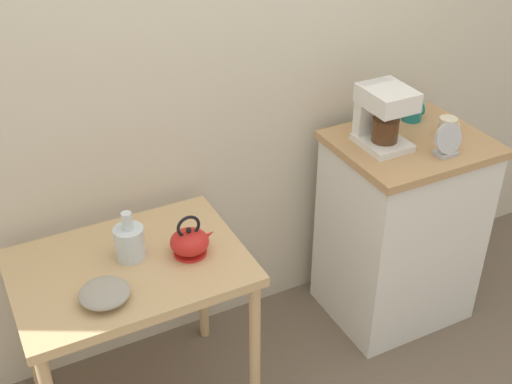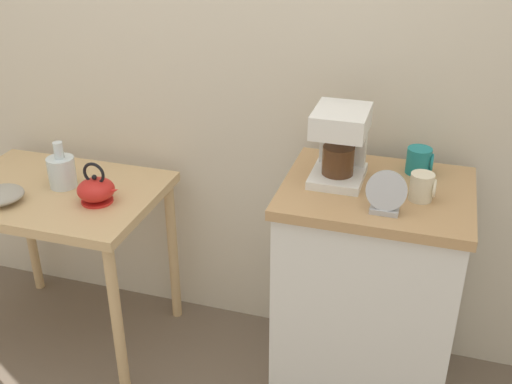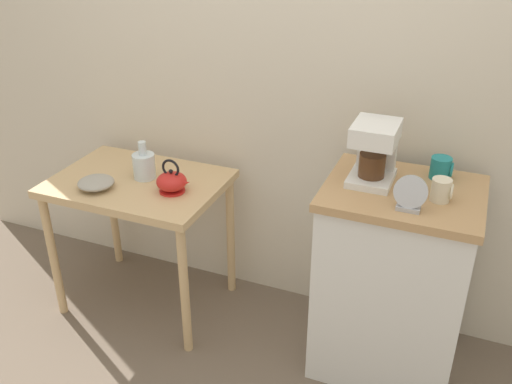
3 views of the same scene
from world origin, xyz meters
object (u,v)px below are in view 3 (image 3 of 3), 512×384
Objects in this scene: bowl_stoneware at (96,183)px; teakettle at (172,182)px; mug_dark_teal at (441,168)px; table_clock at (410,195)px; coffee_maker at (375,149)px; mug_small_cream at (442,190)px; glass_carafe_vase at (144,165)px.

teakettle is (0.36, 0.11, 0.02)m from bowl_stoneware.
mug_dark_teal is 0.34m from table_clock.
bowl_stoneware is 1.32m from coffee_maker.
coffee_maker is at bearing 163.22° from mug_small_cream.
mug_dark_teal is at bearing 24.15° from coffee_maker.
table_clock is at bearing -7.52° from glass_carafe_vase.
bowl_stoneware is at bearing -169.92° from coffee_maker.
mug_small_cream is at bearing -83.57° from mug_dark_teal.
glass_carafe_vase is 1.15m from coffee_maker.
glass_carafe_vase is 1.39× the size of table_clock.
bowl_stoneware is 0.90× the size of glass_carafe_vase.
coffee_maker is 2.79× the size of mug_small_cream.
mug_small_cream is 0.67× the size of table_clock.
teakettle is 0.96m from coffee_maker.
teakettle is at bearing -168.74° from mug_dark_teal.
mug_dark_teal reaches higher than bowl_stoneware.
mug_small_cream reaches higher than glass_carafe_vase.
table_clock is at bearing -131.34° from mug_small_cream.
table_clock reaches higher than mug_small_cream.
coffee_maker is 2.76× the size of mug_dark_teal.
mug_small_cream reaches higher than teakettle.
coffee_maker reaches higher than table_clock.
bowl_stoneware is at bearing -174.93° from mug_small_cream.
teakettle is 1.22m from mug_dark_teal.
mug_small_cream reaches higher than bowl_stoneware.
mug_small_cream is at bearing -2.14° from glass_carafe_vase.
coffee_maker is at bearing 7.21° from teakettle.
mug_small_cream is (1.56, 0.14, 0.20)m from bowl_stoneware.
bowl_stoneware is 0.25m from glass_carafe_vase.
glass_carafe_vase reaches higher than bowl_stoneware.
mug_dark_teal is (0.27, 0.12, -0.09)m from coffee_maker.
mug_dark_teal reaches higher than glass_carafe_vase.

